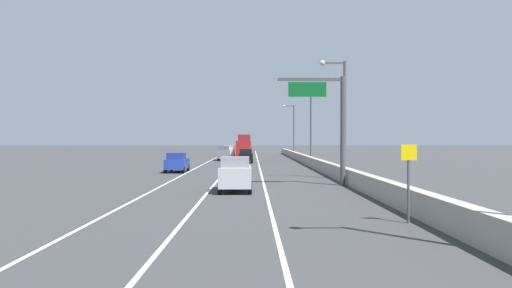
% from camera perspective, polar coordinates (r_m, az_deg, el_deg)
% --- Properties ---
extents(ground_plane, '(320.00, 320.00, 0.00)m').
position_cam_1_polar(ground_plane, '(68.00, -1.03, -2.07)').
color(ground_plane, '#38383A').
extents(lane_stripe_left, '(0.16, 130.00, 0.00)m').
position_cam_1_polar(lane_stripe_left, '(59.33, -6.45, -2.47)').
color(lane_stripe_left, silver).
rests_on(lane_stripe_left, ground_plane).
extents(lane_stripe_center, '(0.16, 130.00, 0.00)m').
position_cam_1_polar(lane_stripe_center, '(59.07, -3.06, -2.48)').
color(lane_stripe_center, silver).
rests_on(lane_stripe_center, ground_plane).
extents(lane_stripe_right, '(0.16, 130.00, 0.00)m').
position_cam_1_polar(lane_stripe_right, '(59.02, 0.34, -2.49)').
color(lane_stripe_right, silver).
rests_on(lane_stripe_right, ground_plane).
extents(jersey_barrier_right, '(0.60, 120.00, 1.10)m').
position_cam_1_polar(jersey_barrier_right, '(44.53, 8.39, -2.80)').
color(jersey_barrier_right, '#9E998E').
rests_on(jersey_barrier_right, ground_plane).
extents(overhead_sign_gantry, '(4.68, 0.36, 7.50)m').
position_cam_1_polar(overhead_sign_gantry, '(32.73, 9.24, 3.28)').
color(overhead_sign_gantry, '#47474C').
rests_on(overhead_sign_gantry, ground_plane).
extents(speed_advisory_sign, '(0.60, 0.11, 3.00)m').
position_cam_1_polar(speed_advisory_sign, '(18.80, 18.03, -3.83)').
color(speed_advisory_sign, '#4C4C51').
rests_on(speed_advisory_sign, ground_plane).
extents(lamp_post_right_near, '(2.14, 0.44, 9.47)m').
position_cam_1_polar(lamp_post_right_near, '(14.81, 28.32, 9.34)').
color(lamp_post_right_near, '#4C4C51').
rests_on(lamp_post_right_near, ground_plane).
extents(lamp_post_right_second, '(2.14, 0.44, 9.47)m').
position_cam_1_polar(lamp_post_right_second, '(38.09, 10.32, 4.03)').
color(lamp_post_right_second, '#4C4C51').
rests_on(lamp_post_right_second, ground_plane).
extents(lamp_post_right_third, '(2.14, 0.44, 9.47)m').
position_cam_1_polar(lamp_post_right_third, '(62.36, 6.44, 2.71)').
color(lamp_post_right_third, '#4C4C51').
rests_on(lamp_post_right_third, ground_plane).
extents(lamp_post_right_fourth, '(2.14, 0.44, 9.47)m').
position_cam_1_polar(lamp_post_right_fourth, '(86.74, 4.44, 2.13)').
color(lamp_post_right_fourth, '#4C4C51').
rests_on(lamp_post_right_fourth, ground_plane).
extents(car_blue_0, '(1.91, 4.12, 1.88)m').
position_cam_1_polar(car_blue_0, '(45.85, -9.57, -2.22)').
color(car_blue_0, '#1E389E').
rests_on(car_blue_0, ground_plane).
extents(car_white_1, '(1.79, 4.77, 2.09)m').
position_cam_1_polar(car_white_1, '(80.79, -3.26, -0.91)').
color(car_white_1, white).
rests_on(car_white_1, ground_plane).
extents(car_silver_2, '(2.04, 4.05, 2.13)m').
position_cam_1_polar(car_silver_2, '(28.65, -2.54, -3.68)').
color(car_silver_2, '#B7B7BC').
rests_on(car_silver_2, ground_plane).
extents(car_gray_3, '(1.89, 4.38, 2.13)m').
position_cam_1_polar(car_gray_3, '(70.01, -3.94, -1.13)').
color(car_gray_3, slate).
rests_on(car_gray_3, ground_plane).
extents(car_black_4, '(1.96, 4.77, 1.88)m').
position_cam_1_polar(car_black_4, '(63.39, -1.26, -1.42)').
color(car_black_4, black).
rests_on(car_black_4, ground_plane).
extents(box_truck, '(2.55, 8.29, 3.96)m').
position_cam_1_polar(box_truck, '(79.70, -1.48, -0.38)').
color(box_truck, '#A51E19').
rests_on(box_truck, ground_plane).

